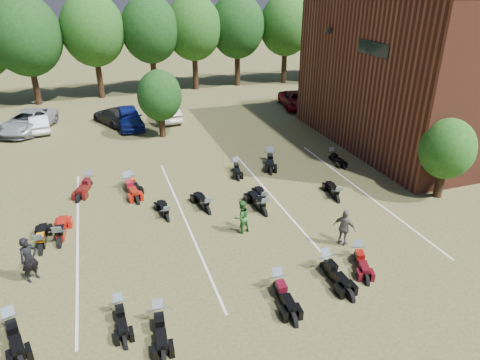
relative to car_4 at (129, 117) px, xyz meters
name	(u,v)px	position (x,y,z in m)	size (l,w,h in m)	color
ground	(264,240)	(4.11, -18.60, -0.81)	(160.00, 160.00, 0.00)	brown
car_1	(39,123)	(-6.65, 1.23, -0.17)	(1.35, 3.86, 1.27)	silver
car_2	(27,121)	(-7.49, 1.45, -0.01)	(2.62, 5.69, 1.58)	gray
car_3	(114,116)	(-1.07, 1.25, -0.14)	(1.88, 4.62, 1.34)	black
car_4	(129,117)	(0.00, 0.00, 0.00)	(1.90, 4.73, 1.61)	navy
car_5	(167,112)	(3.18, 0.75, -0.11)	(1.47, 4.21, 1.39)	#B7B8B2
car_6	(296,100)	(14.92, 0.89, -0.11)	(2.31, 5.01, 1.39)	#63050C
car_7	(315,99)	(16.73, 0.53, -0.11)	(1.96, 4.82, 1.40)	#333237
person_black	(29,259)	(-5.50, -18.24, 0.14)	(0.69, 0.45, 1.89)	black
person_green	(242,217)	(3.37, -17.59, 0.00)	(0.79, 0.61, 1.62)	#296827
person_grey	(344,228)	(7.29, -20.03, 0.06)	(1.01, 0.42, 1.73)	#625B54
motorcycle_1	(14,331)	(-5.91, -21.00, -0.81)	(0.75, 2.34, 1.31)	black
motorcycle_2	(120,314)	(-2.44, -21.32, -0.81)	(0.65, 2.05, 1.14)	black
motorcycle_3	(160,323)	(-1.19, -22.20, -0.81)	(0.73, 2.28, 1.27)	black
motorcycle_4	(325,270)	(5.65, -21.43, -0.81)	(0.78, 2.45, 1.36)	black
motorcycle_5	(277,290)	(3.33, -21.94, -0.81)	(0.76, 2.37, 1.32)	black
motorcycle_6	(357,258)	(7.31, -21.15, -0.81)	(0.68, 2.14, 1.20)	#480A11
motorcycle_7	(60,244)	(-4.62, -15.98, -0.81)	(0.80, 2.50, 1.39)	#99130B
motorcycle_8	(42,252)	(-5.37, -16.32, -0.81)	(0.76, 2.38, 1.33)	black
motorcycle_9	(167,220)	(0.28, -15.38, -0.81)	(0.65, 2.03, 1.13)	black
motorcycle_10	(208,212)	(2.35, -15.31, -0.81)	(0.71, 2.24, 1.25)	black
motorcycle_11	(264,214)	(4.98, -16.37, -0.81)	(0.78, 2.45, 1.37)	black
motorcycle_12	(264,205)	(5.32, -15.47, -0.81)	(0.64, 2.02, 1.13)	black
motorcycle_13	(337,201)	(9.19, -16.32, -0.81)	(0.70, 2.20, 1.23)	black
motorcycle_14	(90,186)	(-3.26, -10.25, -0.81)	(0.77, 2.41, 1.34)	#4C0C0A
motorcycle_15	(129,189)	(-1.20, -11.30, -0.81)	(0.79, 2.49, 1.39)	maroon
motorcycle_17	(131,185)	(-0.98, -10.80, -0.81)	(0.66, 2.07, 1.16)	black
motorcycle_18	(236,170)	(5.35, -10.70, -0.81)	(0.64, 2.01, 1.12)	black
motorcycle_19	(270,162)	(7.83, -10.21, -0.81)	(0.79, 2.49, 1.39)	black
motorcycle_20	(331,160)	(11.79, -11.17, -0.81)	(0.65, 2.05, 1.14)	black
tree_line	(145,29)	(3.11, 10.40, 5.51)	(56.00, 6.00, 9.79)	black
young_tree_near_building	(447,149)	(14.61, -17.60, 1.95)	(2.80, 2.80, 4.16)	black
young_tree_midfield	(160,96)	(2.11, -3.10, 2.29)	(3.20, 3.20, 4.70)	black
parking_lines	(185,219)	(1.11, -15.60, -0.80)	(20.10, 14.00, 0.01)	silver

